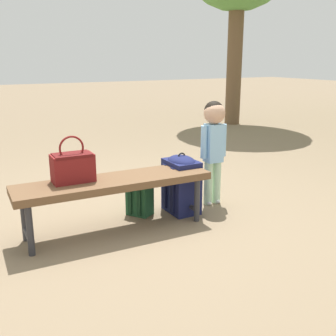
% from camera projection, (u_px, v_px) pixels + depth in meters
% --- Properties ---
extents(ground_plane, '(40.00, 40.00, 0.00)m').
position_uv_depth(ground_plane, '(144.00, 217.00, 3.64)').
color(ground_plane, '#7F6B51').
rests_on(ground_plane, ground).
extents(park_bench, '(1.61, 0.44, 0.45)m').
position_uv_depth(park_bench, '(115.00, 185.00, 3.26)').
color(park_bench, brown).
rests_on(park_bench, ground).
extents(handbag, '(0.32, 0.19, 0.37)m').
position_uv_depth(handbag, '(73.00, 166.00, 3.14)').
color(handbag, maroon).
rests_on(handbag, park_bench).
extents(child_standing, '(0.27, 0.20, 1.01)m').
position_uv_depth(child_standing, '(214.00, 136.00, 3.81)').
color(child_standing, '#B2D8B2').
rests_on(child_standing, ground).
extents(backpack_large, '(0.30, 0.34, 0.57)m').
position_uv_depth(backpack_large, '(181.00, 182.00, 3.71)').
color(backpack_large, '#191E4C').
rests_on(backpack_large, ground).
extents(backpack_small, '(0.25, 0.26, 0.36)m').
position_uv_depth(backpack_small, '(139.00, 196.00, 3.66)').
color(backpack_small, '#1E4C2D').
rests_on(backpack_small, ground).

